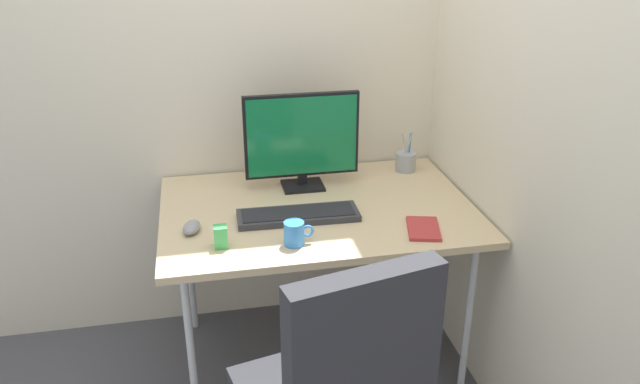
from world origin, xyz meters
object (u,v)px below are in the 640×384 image
(notebook, at_px, (423,229))
(monitor, at_px, (302,139))
(mouse, at_px, (192,227))
(pen_holder, at_px, (406,161))
(desk_clamp_accessory, at_px, (221,237))
(keyboard, at_px, (298,215))
(coffee_mug, at_px, (295,233))

(notebook, bearing_deg, monitor, 141.62)
(mouse, xyz_separation_m, notebook, (0.82, -0.15, -0.01))
(pen_holder, distance_m, desk_clamp_accessory, 1.00)
(keyboard, xyz_separation_m, desk_clamp_accessory, (-0.30, -0.16, 0.03))
(notebook, bearing_deg, coffee_mug, -164.08)
(monitor, relative_size, desk_clamp_accessory, 5.92)
(coffee_mug, bearing_deg, monitor, 77.11)
(mouse, height_order, pen_holder, pen_holder)
(monitor, bearing_deg, desk_clamp_accessory, -128.41)
(notebook, bearing_deg, mouse, -175.82)
(keyboard, bearing_deg, monitor, 77.05)
(mouse, bearing_deg, pen_holder, 41.34)
(coffee_mug, bearing_deg, mouse, 155.09)
(pen_holder, relative_size, coffee_mug, 1.70)
(monitor, relative_size, keyboard, 1.03)
(monitor, relative_size, mouse, 4.73)
(monitor, height_order, coffee_mug, monitor)
(keyboard, relative_size, pen_holder, 2.55)
(pen_holder, relative_size, notebook, 1.02)
(monitor, distance_m, keyboard, 0.36)
(monitor, bearing_deg, mouse, -144.62)
(coffee_mug, height_order, desk_clamp_accessory, coffee_mug)
(keyboard, xyz_separation_m, coffee_mug, (-0.04, -0.20, 0.03))
(keyboard, xyz_separation_m, pen_holder, (0.55, 0.38, 0.03))
(coffee_mug, bearing_deg, desk_clamp_accessory, 172.99)
(pen_holder, xyz_separation_m, desk_clamp_accessory, (-0.84, -0.54, -0.00))
(pen_holder, bearing_deg, keyboard, -145.52)
(notebook, distance_m, desk_clamp_accessory, 0.73)
(pen_holder, bearing_deg, coffee_mug, -135.98)
(mouse, relative_size, pen_holder, 0.55)
(monitor, distance_m, desk_clamp_accessory, 0.61)
(pen_holder, height_order, desk_clamp_accessory, pen_holder)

